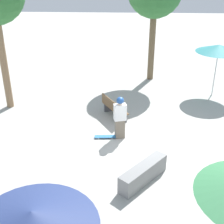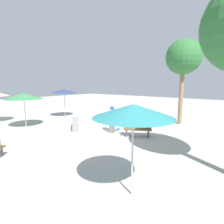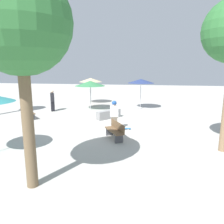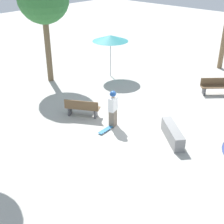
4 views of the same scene
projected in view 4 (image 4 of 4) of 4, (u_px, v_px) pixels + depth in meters
ground_plane at (142, 124)px, 13.83m from camera, size 60.00×60.00×0.00m
skater_main at (113, 107)px, 13.32m from camera, size 0.35×0.49×1.67m
skateboard at (106, 130)px, 13.30m from camera, size 0.26×0.81×0.07m
concrete_ledge at (172, 134)px, 12.57m from camera, size 1.71×1.53×0.58m
bench_near at (82, 108)px, 14.33m from camera, size 1.60×1.19×0.85m
bench_far at (216, 86)px, 16.64m from camera, size 1.45×1.44×0.85m
shade_umbrella_teal at (110, 38)px, 18.16m from camera, size 2.11×2.11×2.51m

